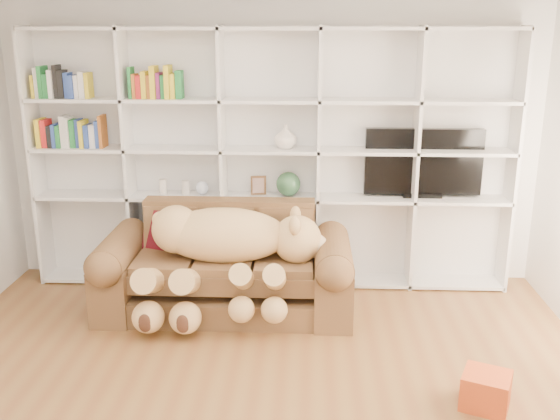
{
  "coord_description": "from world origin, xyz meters",
  "views": [
    {
      "loc": [
        0.35,
        -3.32,
        2.39
      ],
      "look_at": [
        0.12,
        1.63,
        0.92
      ],
      "focal_mm": 40.0,
      "sensor_mm": 36.0,
      "label": 1
    }
  ],
  "objects_px": {
    "gift_box": "(486,390)",
    "tv": "(423,163)",
    "sofa": "(226,272)",
    "teddy_bear": "(224,248)"
  },
  "relations": [
    {
      "from": "gift_box",
      "to": "tv",
      "type": "relative_size",
      "value": 0.27
    },
    {
      "from": "sofa",
      "to": "tv",
      "type": "relative_size",
      "value": 2.0
    },
    {
      "from": "teddy_bear",
      "to": "gift_box",
      "type": "distance_m",
      "value": 2.28
    },
    {
      "from": "tv",
      "to": "teddy_bear",
      "type": "bearing_deg",
      "value": -153.98
    },
    {
      "from": "gift_box",
      "to": "tv",
      "type": "xyz_separation_m",
      "value": [
        -0.12,
        2.07,
        1.06
      ]
    },
    {
      "from": "tv",
      "to": "sofa",
      "type": "bearing_deg",
      "value": -159.14
    },
    {
      "from": "teddy_bear",
      "to": "tv",
      "type": "bearing_deg",
      "value": 27.32
    },
    {
      "from": "sofa",
      "to": "gift_box",
      "type": "relative_size",
      "value": 7.33
    },
    {
      "from": "tv",
      "to": "gift_box",
      "type": "bearing_deg",
      "value": -86.8
    },
    {
      "from": "sofa",
      "to": "teddy_bear",
      "type": "distance_m",
      "value": 0.34
    }
  ]
}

